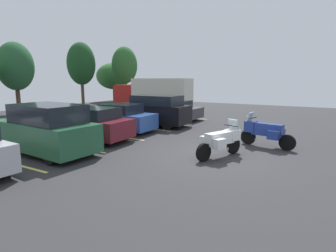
# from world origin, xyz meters

# --- Properties ---
(ground) EXTENTS (44.00, 44.00, 0.10)m
(ground) POSITION_xyz_m (0.00, 0.00, -0.05)
(ground) COLOR #2D2D30
(motorcycle_touring) EXTENTS (2.17, 1.20, 1.36)m
(motorcycle_touring) POSITION_xyz_m (-0.13, -0.13, 0.64)
(motorcycle_touring) COLOR black
(motorcycle_touring) RESTS_ON ground
(motorcycle_second) EXTENTS (0.99, 2.31, 1.44)m
(motorcycle_second) POSITION_xyz_m (2.26, -1.23, 0.68)
(motorcycle_second) COLOR black
(motorcycle_second) RESTS_ON ground
(parking_stripes) EXTENTS (18.35, 4.80, 0.01)m
(parking_stripes) POSITION_xyz_m (-0.57, 6.31, 0.00)
(parking_stripes) COLOR #EAE066
(parking_stripes) RESTS_ON ground
(car_green) EXTENTS (2.15, 4.63, 1.92)m
(car_green) POSITION_xyz_m (-3.01, 5.89, 0.93)
(car_green) COLOR #235638
(car_green) RESTS_ON ground
(car_maroon) EXTENTS (1.99, 4.54, 1.56)m
(car_maroon) POSITION_xyz_m (-0.52, 6.31, 0.77)
(car_maroon) COLOR maroon
(car_maroon) RESTS_ON ground
(car_blue) EXTENTS (1.83, 4.40, 1.51)m
(car_blue) POSITION_xyz_m (1.94, 6.55, 0.72)
(car_blue) COLOR #2D519E
(car_blue) RESTS_ON ground
(car_black) EXTENTS (1.97, 4.92, 1.88)m
(car_black) POSITION_xyz_m (4.44, 5.94, 0.93)
(car_black) COLOR black
(car_black) RESTS_ON ground
(car_charcoal) EXTENTS (1.98, 4.57, 1.36)m
(car_charcoal) POSITION_xyz_m (7.36, 6.24, 0.66)
(car_charcoal) COLOR #38383D
(car_charcoal) RESTS_ON ground
(box_truck) EXTENTS (2.89, 7.20, 2.90)m
(box_truck) POSITION_xyz_m (11.35, 10.22, 1.54)
(box_truck) COLOR #A51E19
(box_truck) RESTS_ON ground
(tree_far_right) EXTENTS (2.90, 2.90, 6.61)m
(tree_far_right) POSITION_xyz_m (11.05, 19.06, 4.41)
(tree_far_right) COLOR #4C3823
(tree_far_right) RESTS_ON ground
(tree_center) EXTENTS (2.84, 2.84, 5.80)m
(tree_center) POSITION_xyz_m (3.71, 18.60, 3.84)
(tree_center) COLOR #4C3823
(tree_center) RESTS_ON ground
(tree_rear) EXTENTS (2.78, 2.78, 6.34)m
(tree_rear) POSITION_xyz_m (14.47, 16.09, 4.33)
(tree_rear) COLOR #4C3823
(tree_rear) RESTS_ON ground
(tree_center_left) EXTENTS (4.27, 4.27, 4.86)m
(tree_center_left) POSITION_xyz_m (17.50, 20.38, 3.21)
(tree_center_left) COLOR #4C3823
(tree_center_left) RESTS_ON ground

